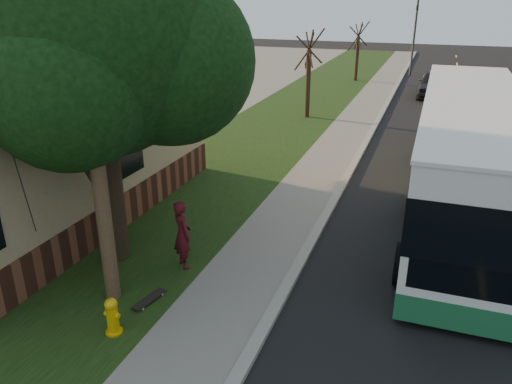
# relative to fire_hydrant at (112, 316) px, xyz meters

# --- Properties ---
(ground) EXTENTS (120.00, 120.00, 0.00)m
(ground) POSITION_rel_fire_hydrant_xyz_m (2.60, 0.00, -0.43)
(ground) COLOR black
(ground) RESTS_ON ground
(road) EXTENTS (8.00, 80.00, 0.01)m
(road) POSITION_rel_fire_hydrant_xyz_m (6.60, 10.00, -0.43)
(road) COLOR black
(road) RESTS_ON ground
(curb) EXTENTS (0.25, 80.00, 0.12)m
(curb) POSITION_rel_fire_hydrant_xyz_m (2.60, 10.00, -0.37)
(curb) COLOR gray
(curb) RESTS_ON ground
(sidewalk) EXTENTS (2.00, 80.00, 0.08)m
(sidewalk) POSITION_rel_fire_hydrant_xyz_m (1.60, 10.00, -0.39)
(sidewalk) COLOR slate
(sidewalk) RESTS_ON ground
(grass_verge) EXTENTS (5.00, 80.00, 0.07)m
(grass_verge) POSITION_rel_fire_hydrant_xyz_m (-1.90, 10.00, -0.40)
(grass_verge) COLOR black
(grass_verge) RESTS_ON ground
(building_lot) EXTENTS (15.00, 80.00, 0.04)m
(building_lot) POSITION_rel_fire_hydrant_xyz_m (-11.90, 10.00, -0.41)
(building_lot) COLOR slate
(building_lot) RESTS_ON ground
(fire_hydrant) EXTENTS (0.32, 0.32, 0.74)m
(fire_hydrant) POSITION_rel_fire_hydrant_xyz_m (0.00, 0.00, 0.00)
(fire_hydrant) COLOR #DBA50B
(fire_hydrant) RESTS_ON grass_verge
(utility_pole) EXTENTS (2.86, 3.21, 9.07)m
(utility_pole) POSITION_rel_fire_hydrant_xyz_m (-0.71, 0.99, 4.20)
(utility_pole) COLOR #473321
(utility_pole) RESTS_ON ground
(leafy_tree) EXTENTS (6.30, 6.00, 7.80)m
(leafy_tree) POSITION_rel_fire_hydrant_xyz_m (-1.57, 2.65, 4.73)
(leafy_tree) COLOR black
(leafy_tree) RESTS_ON grass_verge
(bare_tree_near) EXTENTS (1.38, 1.21, 4.31)m
(bare_tree_near) POSITION_rel_fire_hydrant_xyz_m (-0.90, 18.00, 1.72)
(bare_tree_near) COLOR black
(bare_tree_near) RESTS_ON grass_verge
(bare_tree_far) EXTENTS (1.38, 1.21, 4.03)m
(bare_tree_far) POSITION_rel_fire_hydrant_xyz_m (-0.40, 30.00, 1.57)
(bare_tree_far) COLOR black
(bare_tree_far) RESTS_ON grass_verge
(traffic_signal) EXTENTS (0.18, 0.22, 5.50)m
(traffic_signal) POSITION_rel_fire_hydrant_xyz_m (3.10, 34.00, 2.73)
(traffic_signal) COLOR #2D2D30
(traffic_signal) RESTS_ON ground
(transit_bus) EXTENTS (2.88, 12.46, 3.37)m
(transit_bus) POSITION_rel_fire_hydrant_xyz_m (6.17, 8.23, 1.36)
(transit_bus) COLOR silver
(transit_bus) RESTS_ON ground
(skateboarder) EXTENTS (0.70, 0.68, 1.62)m
(skateboarder) POSITION_rel_fire_hydrant_xyz_m (0.10, 2.63, 0.45)
(skateboarder) COLOR #470E15
(skateboarder) RESTS_ON grass_verge
(skateboard_main) EXTENTS (0.37, 0.87, 0.08)m
(skateboard_main) POSITION_rel_fire_hydrant_xyz_m (0.10, 1.09, -0.30)
(skateboard_main) COLOR black
(skateboard_main) RESTS_ON grass_verge
(dumpster) EXTENTS (1.76, 1.53, 1.35)m
(dumpster) POSITION_rel_fire_hydrant_xyz_m (-5.70, 6.35, 0.28)
(dumpster) COLOR black
(dumpster) RESTS_ON building_lot
(distant_car) EXTENTS (1.93, 4.70, 1.60)m
(distant_car) POSITION_rel_fire_hydrant_xyz_m (5.00, 26.09, 0.37)
(distant_car) COLOR black
(distant_car) RESTS_ON ground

